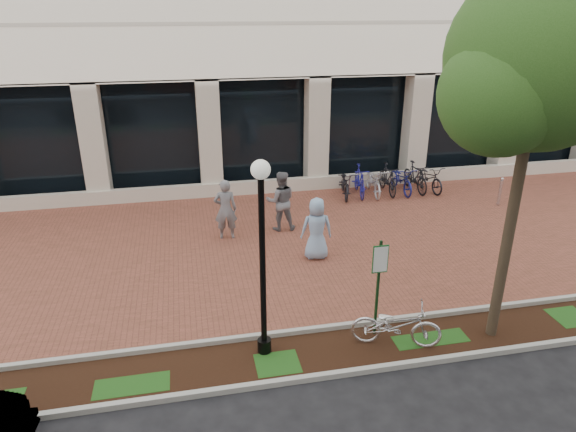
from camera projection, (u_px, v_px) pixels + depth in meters
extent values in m
plane|color=black|center=(292.00, 243.00, 15.30)|extent=(120.00, 120.00, 0.00)
cube|color=brown|center=(292.00, 242.00, 15.30)|extent=(40.00, 9.00, 0.01)
cube|color=black|center=(345.00, 350.00, 10.55)|extent=(40.00, 1.50, 0.01)
cube|color=#AAA9A1|center=(335.00, 327.00, 11.21)|extent=(40.00, 0.12, 0.12)
cube|color=#AAA9A1|center=(357.00, 371.00, 9.85)|extent=(40.00, 0.12, 0.12)
cube|color=black|center=(261.00, 131.00, 19.56)|extent=(40.00, 0.15, 4.20)
cube|color=beige|center=(267.00, 186.00, 19.27)|extent=(40.00, 0.25, 0.50)
cube|color=beige|center=(264.00, 135.00, 18.93)|extent=(0.80, 0.80, 4.20)
cube|color=#153B1A|center=(378.00, 289.00, 10.66)|extent=(0.05, 0.05, 2.21)
cube|color=#186026|center=(380.00, 259.00, 10.36)|extent=(0.34, 0.02, 0.62)
cube|color=white|center=(381.00, 260.00, 10.35)|extent=(0.30, 0.01, 0.56)
cylinder|color=black|center=(264.00, 346.00, 10.45)|extent=(0.28, 0.28, 0.30)
cylinder|color=black|center=(263.00, 271.00, 9.79)|extent=(0.12, 0.12, 3.75)
sphere|color=silver|center=(261.00, 170.00, 9.01)|extent=(0.36, 0.36, 0.36)
cylinder|color=#493C2A|center=(506.00, 248.00, 10.30)|extent=(0.22, 0.22, 4.09)
sphere|color=#265019|center=(541.00, 57.00, 8.89)|extent=(3.29, 3.29, 3.29)
sphere|color=#265019|center=(567.00, 82.00, 9.55)|extent=(2.30, 2.30, 2.30)
sphere|color=#265019|center=(501.00, 95.00, 8.74)|extent=(2.14, 2.14, 2.14)
imported|color=silver|center=(396.00, 325.00, 10.54)|extent=(1.96, 1.23, 0.97)
imported|color=slate|center=(226.00, 209.00, 15.26)|extent=(0.71, 0.49, 1.86)
imported|color=slate|center=(281.00, 201.00, 15.86)|extent=(0.98, 0.80, 1.90)
imported|color=#8DAFD3|center=(317.00, 229.00, 14.07)|extent=(0.92, 0.65, 1.77)
cylinder|color=#BDBCC1|center=(500.00, 193.00, 17.96)|extent=(0.11, 0.11, 0.93)
sphere|color=#BDBCC1|center=(502.00, 179.00, 17.76)|extent=(0.12, 0.12, 0.12)
imported|color=black|center=(345.00, 183.00, 18.83)|extent=(1.03, 2.00, 1.00)
imported|color=navy|center=(360.00, 181.00, 18.91)|extent=(0.79, 1.90, 1.11)
imported|color=silver|center=(374.00, 181.00, 19.04)|extent=(0.84, 1.96, 1.00)
imported|color=black|center=(388.00, 179.00, 19.12)|extent=(0.60, 1.87, 1.11)
imported|color=navy|center=(401.00, 179.00, 19.24)|extent=(0.68, 1.91, 1.00)
imported|color=black|center=(415.00, 177.00, 19.32)|extent=(0.63, 1.87, 1.11)
imported|color=black|center=(428.00, 177.00, 19.45)|extent=(0.87, 1.96, 1.00)
cylinder|color=#BDBCC1|center=(387.00, 183.00, 19.18)|extent=(0.04, 0.04, 0.80)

